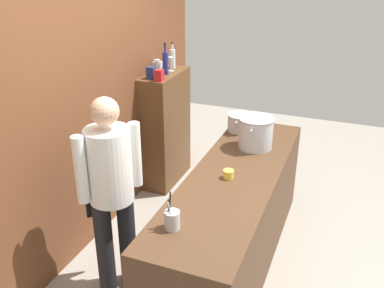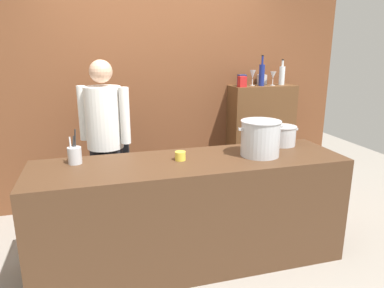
% 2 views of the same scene
% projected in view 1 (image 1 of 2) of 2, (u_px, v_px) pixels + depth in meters
% --- Properties ---
extents(ground_plane, '(8.00, 8.00, 0.00)m').
position_uv_depth(ground_plane, '(231.00, 261.00, 3.91)').
color(ground_plane, gray).
extents(brick_back_panel, '(4.40, 0.10, 3.00)m').
position_uv_depth(brick_back_panel, '(84.00, 86.00, 3.76)').
color(brick_back_panel, brown).
rests_on(brick_back_panel, ground_plane).
extents(prep_counter, '(2.50, 0.70, 0.90)m').
position_uv_depth(prep_counter, '(233.00, 220.00, 3.72)').
color(prep_counter, '#472D1C').
rests_on(prep_counter, ground_plane).
extents(bar_cabinet, '(0.76, 0.32, 1.34)m').
position_uv_depth(bar_cabinet, '(166.00, 129.00, 5.05)').
color(bar_cabinet, brown).
rests_on(bar_cabinet, ground_plane).
extents(chef, '(0.46, 0.41, 1.66)m').
position_uv_depth(chef, '(111.00, 185.00, 3.25)').
color(chef, black).
rests_on(chef, ground_plane).
extents(stockpot_large, '(0.39, 0.33, 0.29)m').
position_uv_depth(stockpot_large, '(256.00, 133.00, 3.96)').
color(stockpot_large, '#B7BABF').
rests_on(stockpot_large, prep_counter).
extents(stockpot_small, '(0.32, 0.26, 0.18)m').
position_uv_depth(stockpot_small, '(240.00, 123.00, 4.35)').
color(stockpot_small, '#B7BABF').
rests_on(stockpot_small, prep_counter).
extents(utensil_crock, '(0.10, 0.10, 0.27)m').
position_uv_depth(utensil_crock, '(172.00, 220.00, 2.82)').
color(utensil_crock, '#B7BABF').
rests_on(utensil_crock, prep_counter).
extents(butter_jar, '(0.08, 0.08, 0.07)m').
position_uv_depth(butter_jar, '(229.00, 174.00, 3.46)').
color(butter_jar, yellow).
rests_on(butter_jar, prep_counter).
extents(wine_bottle_cobalt, '(0.06, 0.06, 0.34)m').
position_uv_depth(wine_bottle_cobalt, '(165.00, 63.00, 4.67)').
color(wine_bottle_cobalt, navy).
rests_on(wine_bottle_cobalt, bar_cabinet).
extents(wine_bottle_clear, '(0.07, 0.07, 0.29)m').
position_uv_depth(wine_bottle_clear, '(172.00, 58.00, 4.93)').
color(wine_bottle_clear, silver).
rests_on(wine_bottle_clear, bar_cabinet).
extents(wine_glass_short, '(0.07, 0.07, 0.16)m').
position_uv_depth(wine_glass_short, '(171.00, 61.00, 4.80)').
color(wine_glass_short, silver).
rests_on(wine_glass_short, bar_cabinet).
extents(wine_glass_wide, '(0.07, 0.07, 0.18)m').
position_uv_depth(wine_glass_wide, '(157.00, 65.00, 4.62)').
color(wine_glass_wide, silver).
rests_on(wine_glass_wide, bar_cabinet).
extents(spice_tin_red, '(0.08, 0.08, 0.12)m').
position_uv_depth(spice_tin_red, '(159.00, 75.00, 4.47)').
color(spice_tin_red, red).
rests_on(spice_tin_red, bar_cabinet).
extents(spice_tin_silver, '(0.09, 0.09, 0.12)m').
position_uv_depth(spice_tin_silver, '(158.00, 67.00, 4.81)').
color(spice_tin_silver, '#B2B2B7').
rests_on(spice_tin_silver, bar_cabinet).
extents(spice_tin_navy, '(0.08, 0.08, 0.13)m').
position_uv_depth(spice_tin_navy, '(151.00, 73.00, 4.54)').
color(spice_tin_navy, navy).
rests_on(spice_tin_navy, bar_cabinet).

